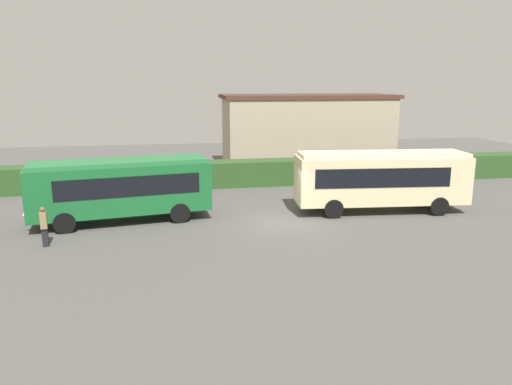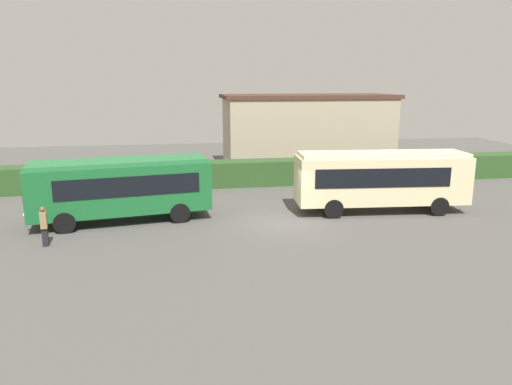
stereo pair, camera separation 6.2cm
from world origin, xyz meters
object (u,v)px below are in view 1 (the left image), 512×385
(person_left, at_px, (45,201))
(person_right, at_px, (322,183))
(bus_cream, at_px, (381,178))
(bus_green, at_px, (121,186))
(person_center, at_px, (44,226))

(person_left, height_order, person_right, person_right)
(bus_cream, bearing_deg, bus_green, -177.03)
(bus_green, relative_size, person_left, 5.19)
(bus_green, xyz_separation_m, bus_cream, (13.55, -0.42, 0.04))
(person_left, distance_m, person_center, 4.75)
(bus_green, relative_size, bus_cream, 0.96)
(person_left, relative_size, person_center, 0.99)
(bus_green, bearing_deg, bus_cream, 169.41)
(bus_cream, bearing_deg, person_left, 178.97)
(bus_green, xyz_separation_m, person_left, (-3.97, 1.35, -0.90))
(bus_green, xyz_separation_m, person_center, (-2.92, -3.28, -0.89))
(bus_cream, height_order, person_left, bus_cream)
(bus_green, distance_m, person_left, 4.29)
(person_right, bearing_deg, bus_green, 108.94)
(person_center, distance_m, person_right, 15.65)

